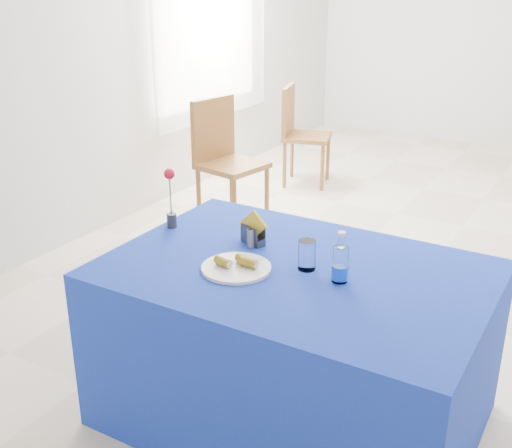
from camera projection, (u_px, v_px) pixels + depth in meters
The scene contains 15 objects.
floor at pixel (436, 262), 4.55m from camera, with size 7.00×7.00×0.00m, color beige.
room_shell at pixel (466, 2), 3.90m from camera, with size 7.00×7.00×7.00m.
window_pane at pixel (207, 14), 5.78m from camera, with size 0.04×1.50×1.60m, color white.
curtain at pixel (214, 15), 5.75m from camera, with size 0.04×1.75×1.85m, color white.
plate at pixel (236, 268), 2.69m from camera, with size 0.30×0.30×0.01m, color silver.
drinking_glass at pixel (307, 255), 2.68m from camera, with size 0.07×0.07×0.13m, color white.
salt_shaker at pixel (251, 238), 2.90m from camera, with size 0.03×0.03×0.09m, color slate.
pepper_shaker at pixel (250, 237), 2.91m from camera, with size 0.03×0.03×0.09m, color slate.
blue_table at pixel (294, 345), 2.85m from camera, with size 1.60×1.10×0.76m.
water_bottle at pixel (340, 265), 2.57m from camera, with size 0.07×0.07×0.21m.
napkin_holder at pixel (253, 233), 2.94m from camera, with size 0.15×0.09×0.16m.
rose_vase at pixel (171, 199), 3.08m from camera, with size 0.05×0.05×0.30m.
chair_win_a at pixel (224, 153), 5.05m from camera, with size 0.52×0.52×1.01m.
chair_win_b at pixel (299, 128), 6.02m from camera, with size 0.52×0.52×0.93m.
banana_pieces at pixel (239, 261), 2.69m from camera, with size 0.18×0.12×0.04m.
Camera 1 is at (0.99, -4.21, 1.94)m, focal length 45.00 mm.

